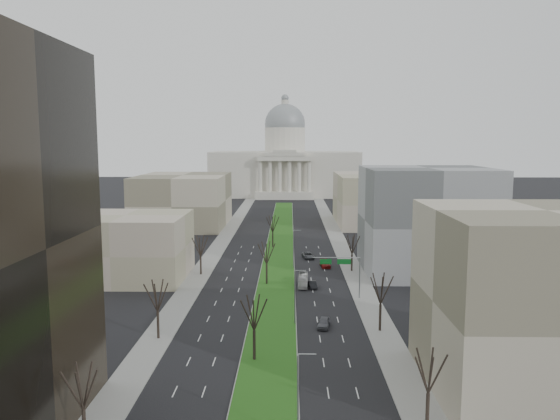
# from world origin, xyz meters

# --- Properties ---
(ground) EXTENTS (600.00, 600.00, 0.00)m
(ground) POSITION_xyz_m (0.00, 120.00, 0.00)
(ground) COLOR black
(ground) RESTS_ON ground
(median) EXTENTS (8.00, 222.03, 0.20)m
(median) POSITION_xyz_m (0.00, 118.99, 0.10)
(median) COLOR #999993
(median) RESTS_ON ground
(sidewalk_left) EXTENTS (5.00, 330.00, 0.15)m
(sidewalk_left) POSITION_xyz_m (-17.50, 95.00, 0.07)
(sidewalk_left) COLOR gray
(sidewalk_left) RESTS_ON ground
(sidewalk_right) EXTENTS (5.00, 330.00, 0.15)m
(sidewalk_right) POSITION_xyz_m (17.50, 95.00, 0.07)
(sidewalk_right) COLOR gray
(sidewalk_right) RESTS_ON ground
(capitol) EXTENTS (80.00, 46.00, 55.00)m
(capitol) POSITION_xyz_m (0.00, 269.59, 16.31)
(capitol) COLOR beige
(capitol) RESTS_ON ground
(building_beige_left) EXTENTS (26.00, 22.00, 14.00)m
(building_beige_left) POSITION_xyz_m (-33.00, 85.00, 7.00)
(building_beige_left) COLOR tan
(building_beige_left) RESTS_ON ground
(building_tan_right) EXTENTS (26.00, 24.00, 22.00)m
(building_tan_right) POSITION_xyz_m (33.00, 32.00, 11.00)
(building_tan_right) COLOR gray
(building_tan_right) RESTS_ON ground
(building_grey_right) EXTENTS (28.00, 26.00, 24.00)m
(building_grey_right) POSITION_xyz_m (34.00, 92.00, 12.00)
(building_grey_right) COLOR slate
(building_grey_right) RESTS_ON ground
(building_far_left) EXTENTS (30.00, 40.00, 18.00)m
(building_far_left) POSITION_xyz_m (-35.00, 160.00, 9.00)
(building_far_left) COLOR gray
(building_far_left) RESTS_ON ground
(building_far_right) EXTENTS (30.00, 40.00, 18.00)m
(building_far_right) POSITION_xyz_m (35.00, 165.00, 9.00)
(building_far_right) COLOR tan
(building_far_right) RESTS_ON ground
(tree_left_near) EXTENTS (5.10, 5.10, 9.18)m
(tree_left_near) POSITION_xyz_m (-17.20, 18.00, 6.61)
(tree_left_near) COLOR black
(tree_left_near) RESTS_ON ground
(tree_left_mid) EXTENTS (5.40, 5.40, 9.72)m
(tree_left_mid) POSITION_xyz_m (-17.20, 48.00, 7.00)
(tree_left_mid) COLOR black
(tree_left_mid) RESTS_ON ground
(tree_left_far) EXTENTS (5.28, 5.28, 9.50)m
(tree_left_far) POSITION_xyz_m (-17.20, 88.00, 6.84)
(tree_left_far) COLOR black
(tree_left_far) RESTS_ON ground
(tree_right_near) EXTENTS (5.16, 5.16, 9.29)m
(tree_right_near) POSITION_xyz_m (17.20, 22.00, 6.69)
(tree_right_near) COLOR black
(tree_right_near) RESTS_ON ground
(tree_right_mid) EXTENTS (5.52, 5.52, 9.94)m
(tree_right_mid) POSITION_xyz_m (17.20, 52.00, 7.16)
(tree_right_mid) COLOR black
(tree_right_mid) RESTS_ON ground
(tree_right_far) EXTENTS (5.04, 5.04, 9.07)m
(tree_right_far) POSITION_xyz_m (17.20, 92.00, 6.53)
(tree_right_far) COLOR black
(tree_right_far) RESTS_ON ground
(tree_median_a) EXTENTS (5.40, 5.40, 9.72)m
(tree_median_a) POSITION_xyz_m (-2.00, 40.00, 7.00)
(tree_median_a) COLOR black
(tree_median_a) RESTS_ON ground
(tree_median_b) EXTENTS (5.40, 5.40, 9.72)m
(tree_median_b) POSITION_xyz_m (-2.00, 80.00, 7.00)
(tree_median_b) COLOR black
(tree_median_b) RESTS_ON ground
(tree_median_c) EXTENTS (5.40, 5.40, 9.72)m
(tree_median_c) POSITION_xyz_m (-2.00, 120.00, 7.00)
(tree_median_c) COLOR black
(tree_median_c) RESTS_ON ground
(streetlamp_median_a) EXTENTS (1.90, 0.20, 9.16)m
(streetlamp_median_a) POSITION_xyz_m (3.76, 20.00, 4.81)
(streetlamp_median_a) COLOR gray
(streetlamp_median_a) RESTS_ON ground
(streetlamp_median_b) EXTENTS (1.90, 0.20, 9.16)m
(streetlamp_median_b) POSITION_xyz_m (3.76, 55.00, 4.81)
(streetlamp_median_b) COLOR gray
(streetlamp_median_b) RESTS_ON ground
(streetlamp_median_c) EXTENTS (1.90, 0.20, 9.16)m
(streetlamp_median_c) POSITION_xyz_m (3.76, 95.00, 4.81)
(streetlamp_median_c) COLOR gray
(streetlamp_median_c) RESTS_ON ground
(mast_arm_signs) EXTENTS (9.12, 0.24, 8.09)m
(mast_arm_signs) POSITION_xyz_m (13.49, 70.03, 6.11)
(mast_arm_signs) COLOR gray
(mast_arm_signs) RESTS_ON ground
(car_grey_near) EXTENTS (2.58, 4.80, 1.55)m
(car_grey_near) POSITION_xyz_m (8.41, 53.70, 0.78)
(car_grey_near) COLOR #575860
(car_grey_near) RESTS_ON ground
(car_black) EXTENTS (1.88, 4.33, 1.39)m
(car_black) POSITION_xyz_m (7.53, 77.37, 0.69)
(car_black) COLOR black
(car_black) RESTS_ON ground
(car_red) EXTENTS (2.59, 5.47, 1.54)m
(car_red) POSITION_xyz_m (11.30, 96.19, 0.77)
(car_red) COLOR maroon
(car_red) RESTS_ON ground
(car_grey_far) EXTENTS (3.41, 5.84, 1.53)m
(car_grey_far) POSITION_xyz_m (7.54, 105.79, 0.76)
(car_grey_far) COLOR #494B50
(car_grey_far) RESTS_ON ground
(box_van) EXTENTS (2.23, 8.24, 2.27)m
(box_van) POSITION_xyz_m (5.61, 79.21, 1.14)
(box_van) COLOR silver
(box_van) RESTS_ON ground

